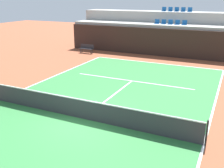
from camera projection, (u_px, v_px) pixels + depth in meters
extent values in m
plane|color=brown|center=(83.00, 119.00, 12.36)|extent=(80.00, 80.00, 0.00)
cube|color=#2D7238|center=(82.00, 119.00, 12.36)|extent=(11.00, 24.00, 0.01)
cube|color=white|center=(155.00, 63.00, 22.60)|extent=(11.00, 0.10, 0.00)
cube|color=white|center=(204.00, 145.00, 10.14)|extent=(0.10, 24.00, 0.00)
cube|color=white|center=(132.00, 81.00, 17.84)|extent=(8.26, 0.10, 0.00)
cube|color=white|center=(112.00, 96.00, 15.10)|extent=(0.10, 6.40, 0.00)
cube|color=black|center=(165.00, 43.00, 24.78)|extent=(20.18, 0.30, 2.60)
cube|color=#9E9E99|center=(169.00, 39.00, 25.89)|extent=(20.18, 2.40, 2.87)
cube|color=#9E9E99|center=(175.00, 31.00, 27.78)|extent=(20.18, 2.40, 3.95)
cube|color=#145193|center=(157.00, 24.00, 25.97)|extent=(0.44, 0.44, 0.04)
cube|color=#145193|center=(157.00, 21.00, 26.07)|extent=(0.44, 0.04, 0.40)
cube|color=#145193|center=(163.00, 24.00, 25.70)|extent=(0.44, 0.44, 0.04)
cube|color=#145193|center=(164.00, 21.00, 25.80)|extent=(0.44, 0.04, 0.40)
cube|color=#145193|center=(170.00, 24.00, 25.43)|extent=(0.44, 0.44, 0.04)
cube|color=#145193|center=(171.00, 22.00, 25.53)|extent=(0.44, 0.04, 0.40)
cube|color=#145193|center=(177.00, 24.00, 25.16)|extent=(0.44, 0.44, 0.04)
cube|color=#145193|center=(178.00, 22.00, 25.26)|extent=(0.44, 0.04, 0.40)
cube|color=#145193|center=(184.00, 25.00, 24.89)|extent=(0.44, 0.44, 0.04)
cube|color=#145193|center=(185.00, 22.00, 24.99)|extent=(0.44, 0.04, 0.40)
cube|color=#145193|center=(164.00, 11.00, 27.69)|extent=(0.44, 0.44, 0.04)
cube|color=#145193|center=(164.00, 9.00, 27.79)|extent=(0.44, 0.04, 0.40)
cube|color=#145193|center=(170.00, 11.00, 27.41)|extent=(0.44, 0.44, 0.04)
cube|color=#145193|center=(170.00, 9.00, 27.52)|extent=(0.44, 0.04, 0.40)
cube|color=#145193|center=(176.00, 11.00, 27.14)|extent=(0.44, 0.44, 0.04)
cube|color=#145193|center=(177.00, 9.00, 27.24)|extent=(0.44, 0.04, 0.40)
cube|color=#145193|center=(183.00, 11.00, 26.87)|extent=(0.44, 0.44, 0.04)
cube|color=#145193|center=(183.00, 9.00, 26.97)|extent=(0.44, 0.04, 0.40)
cube|color=#145193|center=(190.00, 12.00, 26.60)|extent=(0.44, 0.44, 0.04)
cube|color=#145193|center=(190.00, 9.00, 26.70)|extent=(0.44, 0.04, 0.40)
cylinder|color=black|center=(207.00, 133.00, 9.95)|extent=(0.08, 0.08, 1.07)
cube|color=#333338|center=(82.00, 110.00, 12.21)|extent=(10.90, 0.02, 0.92)
cube|color=white|center=(82.00, 100.00, 12.06)|extent=(10.90, 0.04, 0.05)
cube|color=#232328|center=(86.00, 49.00, 26.42)|extent=(1.50, 0.40, 0.05)
cube|color=#232328|center=(87.00, 46.00, 26.51)|extent=(1.50, 0.04, 0.36)
cube|color=#2D2D33|center=(81.00, 51.00, 26.62)|extent=(0.06, 0.06, 0.42)
cube|color=#2D2D33|center=(91.00, 52.00, 26.14)|extent=(0.06, 0.06, 0.42)
cube|color=#2D2D33|center=(82.00, 50.00, 26.86)|extent=(0.06, 0.06, 0.42)
cube|color=#2D2D33|center=(92.00, 51.00, 26.38)|extent=(0.06, 0.06, 0.42)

